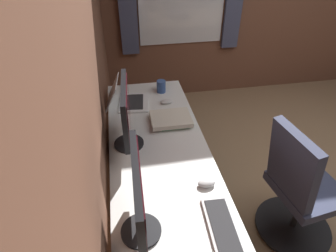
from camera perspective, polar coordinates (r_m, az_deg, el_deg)
name	(u,v)px	position (r m, az deg, el deg)	size (l,w,h in m)	color
wall_back	(83,78)	(1.59, -16.59, 9.16)	(4.58, 0.10, 2.60)	brown
desk	(161,162)	(1.93, -1.47, -7.14)	(2.01, 0.66, 0.73)	white
drawer_pedestal	(153,168)	(2.34, -3.06, -8.32)	(0.40, 0.51, 0.69)	white
monitor_primary	(126,113)	(1.82, -8.28, 2.60)	(0.47, 0.20, 0.45)	black
monitor_secondary	(139,198)	(1.31, -5.83, -13.99)	(0.52, 0.20, 0.43)	black
laptop_leftmost	(125,98)	(2.38, -8.44, 5.44)	(0.34, 0.37, 0.22)	white
keyboard_main	(224,232)	(1.51, 11.06, -19.89)	(0.43, 0.16, 0.02)	silver
mouse_main	(166,102)	(2.38, -0.34, 4.88)	(0.06, 0.10, 0.03)	silver
mouse_spare	(207,183)	(1.69, 7.67, -11.14)	(0.06, 0.10, 0.03)	silver
book_stack_near	(172,119)	(2.14, 0.70, 1.35)	(0.23, 0.30, 0.05)	#3D8456
coffee_mug	(161,86)	(2.53, -1.38, 7.90)	(0.12, 0.08, 0.11)	#335193
office_chair	(299,192)	(2.20, 24.49, -11.85)	(0.56, 0.58, 0.97)	#383D56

